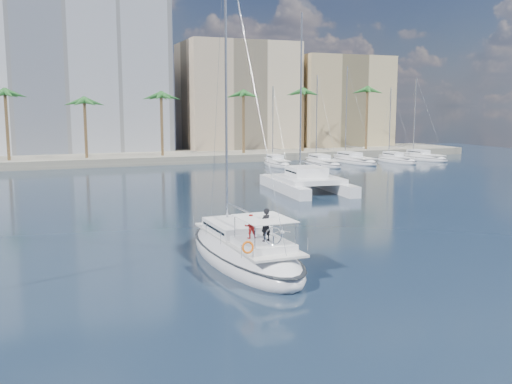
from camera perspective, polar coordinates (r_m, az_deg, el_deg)
name	(u,v)px	position (r m, az deg, el deg)	size (l,w,h in m)	color
ground	(281,256)	(33.69, 2.50, -6.46)	(160.00, 160.00, 0.00)	black
quay	(125,158)	(92.07, -12.98, 3.30)	(120.00, 14.00, 1.20)	gray
building_modern	(38,74)	(102.90, -20.99, 10.97)	(42.00, 16.00, 28.00)	silver
building_beige	(237,99)	(105.78, -1.87, 9.27)	(20.00, 14.00, 20.00)	#CCB692
building_tan_right	(339,105)	(112.24, 8.27, 8.64)	(18.00, 12.00, 18.00)	tan
palm_centre	(127,96)	(87.76, -12.81, 9.39)	(3.60, 3.60, 12.30)	brown
palm_right	(330,97)	(98.75, 7.36, 9.42)	(3.60, 3.60, 12.30)	brown
main_sloop	(244,252)	(32.45, -1.22, -6.00)	(4.56, 13.18, 19.38)	white
catamaran	(307,180)	(59.37, 5.12, 1.22)	(7.26, 13.03, 18.27)	white
seagull	(282,232)	(37.88, 2.59, -4.04)	(1.22, 0.53, 0.23)	silver
moored_yacht_a	(277,166)	(84.06, 2.09, 2.62)	(2.72, 9.35, 11.90)	white
moored_yacht_b	(322,166)	(85.07, 6.65, 2.64)	(3.14, 10.78, 13.72)	white
moored_yacht_c	(353,163)	(89.99, 9.72, 2.90)	(3.55, 12.21, 15.54)	white
moored_yacht_d	(396,162)	(91.85, 13.85, 2.88)	(2.72, 9.35, 11.90)	white
moored_yacht_e	(423,160)	(97.29, 16.32, 3.10)	(3.14, 10.78, 13.72)	white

